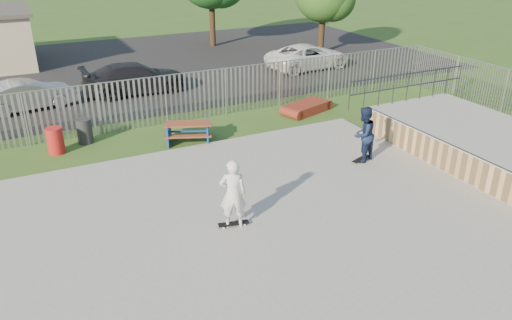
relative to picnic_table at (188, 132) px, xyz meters
name	(u,v)px	position (x,y,z in m)	size (l,w,h in m)	color
ground	(236,240)	(-1.13, -6.80, -0.37)	(120.00, 120.00, 0.00)	#375A1F
concrete_slab	(236,237)	(-1.13, -6.80, -0.29)	(15.00, 12.00, 0.15)	gray
quarter_pipe	(476,142)	(8.36, -5.76, 0.19)	(5.50, 7.05, 2.19)	tan
fence	(206,137)	(-0.13, -2.22, 0.63)	(26.04, 16.02, 2.00)	gray
picnic_table	(188,132)	(0.00, 0.00, 0.00)	(2.11, 1.94, 0.72)	brown
funbox	(307,108)	(5.69, 0.88, -0.17)	(2.23, 1.59, 0.40)	maroon
trash_bin_red	(55,141)	(-4.54, 1.03, 0.11)	(0.57, 0.57, 0.95)	#B31C1B
trash_bin_grey	(85,131)	(-3.47, 1.55, 0.09)	(0.55, 0.55, 0.92)	#27272A
parking_lot	(98,71)	(-1.13, 12.20, -0.36)	(40.00, 18.00, 0.02)	black
car_silver	(28,95)	(-5.04, 6.59, 0.31)	(1.39, 3.97, 1.31)	silver
car_dark	(135,78)	(-0.22, 6.99, 0.38)	(2.03, 4.99, 1.45)	black
car_white	(308,56)	(9.78, 7.36, 0.34)	(2.28, 4.95, 1.38)	white
skateboard_a	(361,160)	(4.47, -4.54, -0.18)	(0.82, 0.46, 0.08)	black
skateboard_b	(234,224)	(-1.01, -6.37, -0.18)	(0.82, 0.36, 0.08)	black
skater_navy	(363,134)	(4.47, -4.54, 0.72)	(0.91, 0.71, 1.88)	#14203F
skater_white	(233,194)	(-1.01, -6.37, 0.72)	(0.68, 0.45, 1.88)	silver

